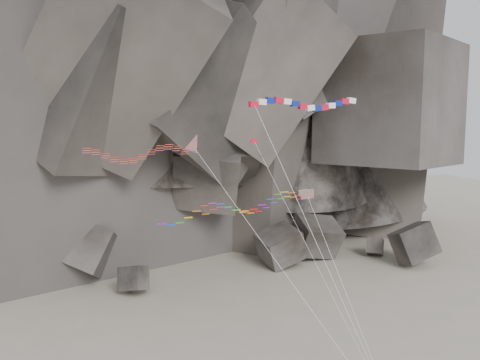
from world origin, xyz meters
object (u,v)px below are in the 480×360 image
object	(u,v)px
banner_kite	(305,105)
parafoil_kite	(231,207)
pennant_kite	(283,198)
delta_kite	(134,152)

from	to	relation	value
banner_kite	parafoil_kite	world-z (taller)	banner_kite
pennant_kite	banner_kite	bearing A→B (deg)	35.39
parafoil_kite	pennant_kite	size ratio (longest dim) A/B	0.77
banner_kite	pennant_kite	size ratio (longest dim) A/B	1.16
banner_kite	parafoil_kite	xyz separation A→B (m)	(-6.29, 2.28, -9.34)
delta_kite	parafoil_kite	xyz separation A→B (m)	(8.48, -1.94, -5.17)
delta_kite	banner_kite	distance (m)	15.92
delta_kite	banner_kite	world-z (taller)	banner_kite
delta_kite	banner_kite	size ratio (longest dim) A/B	0.87
banner_kite	pennant_kite	xyz separation A→B (m)	(-3.46, -2.96, -7.81)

